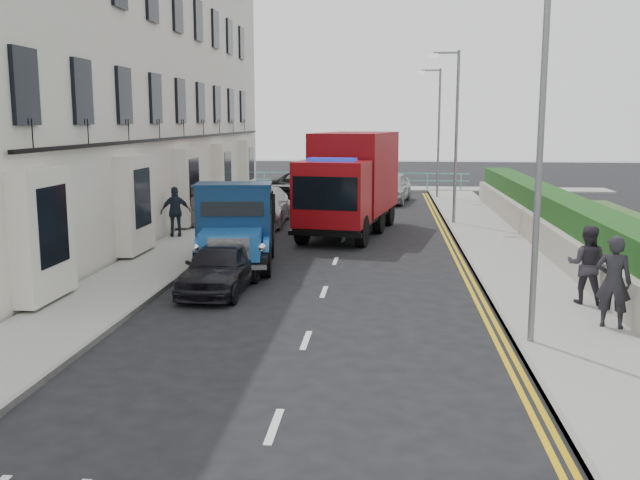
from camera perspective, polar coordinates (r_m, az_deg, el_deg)
The scene contains 22 objects.
ground at distance 16.01m, azimuth -0.32°, elevation -5.88°, with size 120.00×120.00×0.00m, color black.
pavement_west at distance 25.61m, azimuth -9.95°, elevation -0.03°, with size 2.40×38.00×0.12m, color gray.
pavement_east at distance 25.00m, azimuth 13.95°, elevation -0.40°, with size 2.60×38.00×0.12m, color gray.
promenade at distance 44.58m, azimuth 3.37°, elevation 4.13°, with size 30.00×2.50×0.12m, color gray.
sea_plane at distance 75.49m, azimuth 4.20°, elevation 6.29°, with size 120.00×120.00×0.00m, color slate.
terrace_west at distance 30.55m, azimuth -16.32°, elevation 14.64°, with size 6.31×30.20×14.25m.
garden_east at distance 25.24m, azimuth 18.32°, elevation 1.41°, with size 1.45×28.00×1.75m.
seafront_railing at distance 43.74m, azimuth 3.34°, elevation 4.71°, with size 13.00×0.08×1.11m.
lamp_near at distance 13.62m, azimuth 16.74°, elevation 8.05°, with size 1.23×0.18×7.00m.
lamp_mid at distance 29.48m, azimuth 10.63°, elevation 8.88°, with size 1.23×0.18×7.00m.
lamp_far at distance 39.45m, azimuth 9.31°, elevation 9.05°, with size 1.23×0.18×7.00m.
bedford_lorry at distance 20.38m, azimuth -6.80°, elevation 0.70°, with size 2.68×5.46×2.49m.
red_lorry at distance 27.04m, azimuth 2.49°, elevation 4.80°, with size 3.67×7.56×3.80m.
parked_car_front at distance 18.03m, azimuth -8.00°, elevation -2.15°, with size 1.49×3.72×1.27m, color black.
parked_car_mid at distance 25.64m, azimuth -6.00°, elevation 1.36°, with size 1.34×3.83×1.26m, color teal.
parked_car_rear at distance 29.70m, azimuth -4.64°, elevation 2.72°, with size 2.08×5.11×1.48m, color silver.
seafront_car_left at distance 39.48m, azimuth -0.97°, elevation 4.49°, with size 2.59×5.61×1.56m, color black.
seafront_car_right at distance 37.63m, azimuth 5.59°, elevation 4.24°, with size 1.91×4.74×1.62m, color #B3B4B8.
pedestrian_east_near at distance 15.49m, azimuth 22.43°, elevation -3.09°, with size 0.69×0.45×1.89m, color #232227.
pedestrian_east_far at distance 17.32m, azimuth 20.57°, elevation -1.85°, with size 0.87×0.68×1.80m, color #302B35.
pedestrian_west_near at distance 26.10m, azimuth -11.47°, elevation 2.23°, with size 1.05×0.44×1.80m, color #1C2532.
pedestrian_west_far at distance 28.16m, azimuth -10.10°, elevation 2.69°, with size 0.83×0.54×1.70m, color #483E34.
Camera 1 is at (1.52, -15.36, 4.26)m, focal length 40.00 mm.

